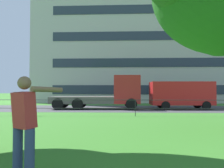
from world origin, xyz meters
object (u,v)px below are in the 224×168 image
(person_thrower, at_px, (25,124))
(apartment_building_background, at_px, (169,32))
(flatbed_truck_far_left, at_px, (109,94))
(panel_van_left, at_px, (181,94))

(person_thrower, distance_m, apartment_building_background, 31.23)
(flatbed_truck_far_left, height_order, panel_van_left, flatbed_truck_far_left)
(person_thrower, bearing_deg, apartment_building_background, 73.54)
(flatbed_truck_far_left, distance_m, panel_van_left, 6.02)
(person_thrower, distance_m, panel_van_left, 16.36)
(flatbed_truck_far_left, bearing_deg, apartment_building_background, 60.15)
(person_thrower, bearing_deg, flatbed_truck_far_left, 87.98)
(panel_van_left, xyz_separation_m, apartment_building_background, (1.92, 13.64, 8.81))
(person_thrower, relative_size, panel_van_left, 0.34)
(flatbed_truck_far_left, height_order, apartment_building_background, apartment_building_background)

